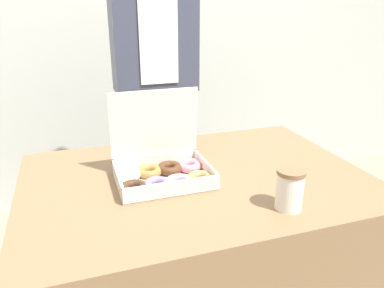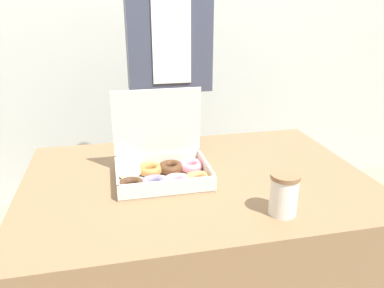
# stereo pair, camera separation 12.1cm
# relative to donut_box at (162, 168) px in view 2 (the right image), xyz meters

# --- Properties ---
(wall_back) EXTENTS (10.00, 0.05, 2.60)m
(wall_back) POSITION_rel_donut_box_xyz_m (0.11, 1.35, 0.52)
(wall_back) COLOR #B2B7B2
(wall_back) RESTS_ON ground_plane
(table) EXTENTS (1.15, 0.79, 0.74)m
(table) POSITION_rel_donut_box_xyz_m (0.11, -0.01, -0.41)
(table) COLOR brown
(table) RESTS_ON ground_plane
(donut_box) EXTENTS (0.34, 0.24, 0.28)m
(donut_box) POSITION_rel_donut_box_xyz_m (0.00, 0.00, 0.00)
(donut_box) COLOR silver
(donut_box) RESTS_ON table
(coffee_cup) EXTENTS (0.08, 0.08, 0.12)m
(coffee_cup) POSITION_rel_donut_box_xyz_m (0.29, -0.29, 0.02)
(coffee_cup) COLOR silver
(coffee_cup) RESTS_ON table
(person_customer) EXTENTS (0.37, 0.22, 1.71)m
(person_customer) POSITION_rel_donut_box_xyz_m (0.12, 0.59, 0.18)
(person_customer) COLOR #4C4742
(person_customer) RESTS_ON ground_plane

